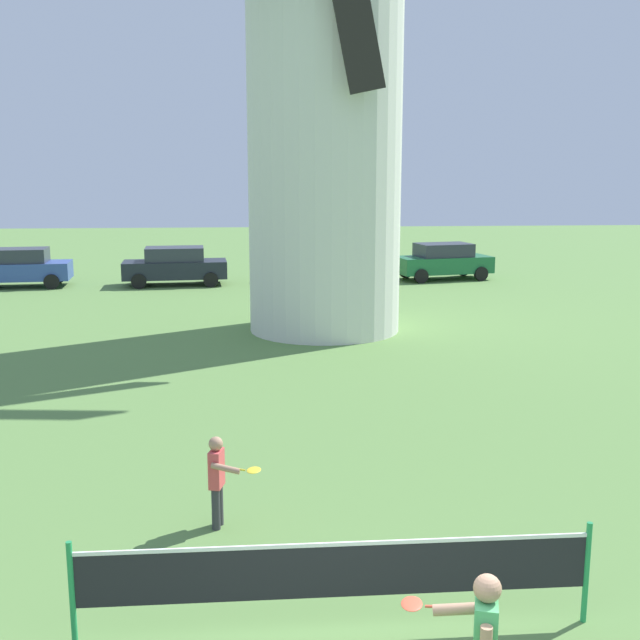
{
  "coord_description": "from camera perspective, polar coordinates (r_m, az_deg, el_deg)",
  "views": [
    {
      "loc": [
        -0.85,
        -5.39,
        4.59
      ],
      "look_at": [
        -0.13,
        3.65,
        2.85
      ],
      "focal_mm": 43.36,
      "sensor_mm": 36.0,
      "label": 1
    }
  ],
  "objects": [
    {
      "name": "windmill",
      "position": [
        22.5,
        0.35,
        17.62
      ],
      "size": [
        8.57,
        5.08,
        15.03
      ],
      "color": "silver",
      "rests_on": "ground_plane"
    },
    {
      "name": "tennis_net",
      "position": [
        8.09,
        1.19,
        -18.02
      ],
      "size": [
        5.23,
        0.06,
        1.1
      ],
      "color": "#238E4C",
      "rests_on": "ground_plane"
    },
    {
      "name": "player_far",
      "position": [
        10.31,
        -7.51,
        -11.38
      ],
      "size": [
        0.71,
        0.63,
        1.24
      ],
      "color": "#333338",
      "rests_on": "ground_plane"
    },
    {
      "name": "parked_car_blue",
      "position": [
        33.46,
        -21.31,
        3.66
      ],
      "size": [
        4.11,
        2.19,
        1.56
      ],
      "color": "#334C99",
      "rests_on": "ground_plane"
    },
    {
      "name": "parked_car_black",
      "position": [
        32.28,
        -10.65,
        3.98
      ],
      "size": [
        4.31,
        2.16,
        1.56
      ],
      "color": "#1E232D",
      "rests_on": "ground_plane"
    },
    {
      "name": "parked_car_mustard",
      "position": [
        32.57,
        -0.1,
        4.23
      ],
      "size": [
        4.31,
        2.43,
        1.56
      ],
      "color": "#999919",
      "rests_on": "ground_plane"
    },
    {
      "name": "parked_car_green",
      "position": [
        33.81,
        9.08,
        4.34
      ],
      "size": [
        4.32,
        2.51,
        1.56
      ],
      "color": "#1E6638",
      "rests_on": "ground_plane"
    }
  ]
}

